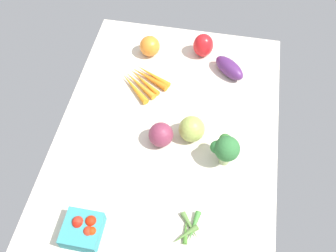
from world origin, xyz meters
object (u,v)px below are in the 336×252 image
at_px(broccoli_head, 226,148).
at_px(okra_pile, 189,229).
at_px(eggplant, 229,68).
at_px(bell_pepper_red, 203,45).
at_px(carrot_bunch, 144,81).
at_px(heirloom_tomato_orange, 150,46).
at_px(red_onion_near_basket, 161,135).
at_px(berry_basket, 83,229).
at_px(heirloom_tomato_green, 192,129).

height_order(broccoli_head, okra_pile, broccoli_head).
xyz_separation_m(eggplant, bell_pepper_red, (-0.09, -0.11, 0.02)).
xyz_separation_m(carrot_bunch, heirloom_tomato_orange, (-0.16, -0.01, 0.03)).
bearing_deg(red_onion_near_basket, berry_basket, -24.52).
distance_m(bell_pepper_red, red_onion_near_basket, 0.45).
relative_size(heirloom_tomato_green, eggplant, 0.65).
bearing_deg(eggplant, red_onion_near_basket, 101.98).
bearing_deg(eggplant, heirloom_tomato_green, 113.55).
xyz_separation_m(heirloom_tomato_orange, okra_pile, (0.69, 0.27, -0.03)).
bearing_deg(bell_pepper_red, broccoli_head, 15.46).
bearing_deg(red_onion_near_basket, okra_pile, 25.94).
height_order(heirloom_tomato_orange, berry_basket, heirloom_tomato_orange).
bearing_deg(bell_pepper_red, red_onion_near_basket, -10.88).
xyz_separation_m(carrot_bunch, berry_basket, (0.60, -0.05, 0.02)).
distance_m(broccoli_head, carrot_bunch, 0.44).
bearing_deg(carrot_bunch, berry_basket, -4.34).
distance_m(red_onion_near_basket, okra_pile, 0.32).
bearing_deg(bell_pepper_red, okra_pile, 4.42).
bearing_deg(heirloom_tomato_orange, bell_pepper_red, 99.60).
bearing_deg(carrot_bunch, heirloom_tomato_green, 46.28).
bearing_deg(red_onion_near_basket, broccoli_head, 80.99).
bearing_deg(carrot_bunch, bell_pepper_red, 134.50).
xyz_separation_m(red_onion_near_basket, berry_basket, (0.35, -0.16, -0.01)).
relative_size(eggplant, red_onion_near_basket, 1.64).
relative_size(heirloom_tomato_orange, berry_basket, 0.74).
bearing_deg(heirloom_tomato_orange, carrot_bunch, 3.15).
relative_size(heirloom_tomato_green, broccoli_head, 0.74).
bearing_deg(carrot_bunch, red_onion_near_basket, 25.35).
bearing_deg(okra_pile, red_onion_near_basket, -154.06).
height_order(heirloom_tomato_green, red_onion_near_basket, heirloom_tomato_green).
xyz_separation_m(broccoli_head, okra_pile, (0.26, -0.07, -0.07)).
bearing_deg(heirloom_tomato_orange, heirloom_tomato_green, 31.32).
distance_m(bell_pepper_red, berry_basket, 0.83).
xyz_separation_m(eggplant, broccoli_head, (0.39, 0.02, 0.04)).
bearing_deg(eggplant, okra_pile, 126.11).
bearing_deg(eggplant, broccoli_head, 133.77).
relative_size(bell_pepper_red, carrot_bunch, 0.48).
bearing_deg(broccoli_head, red_onion_near_basket, -99.01).
height_order(heirloom_tomato_green, broccoli_head, broccoli_head).
bearing_deg(carrot_bunch, broccoli_head, 50.01).
distance_m(heirloom_tomato_green, eggplant, 0.33).
bearing_deg(broccoli_head, heirloom_tomato_green, -122.06).
bearing_deg(eggplant, berry_basket, 104.26).
xyz_separation_m(heirloom_tomato_green, okra_pile, (0.33, 0.04, -0.04)).
distance_m(eggplant, carrot_bunch, 0.33).
height_order(eggplant, broccoli_head, broccoli_head).
xyz_separation_m(broccoli_head, bell_pepper_red, (-0.47, -0.13, -0.03)).
relative_size(eggplant, broccoli_head, 1.14).
distance_m(broccoli_head, heirloom_tomato_orange, 0.56).
xyz_separation_m(broccoli_head, red_onion_near_basket, (-0.03, -0.22, -0.03)).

